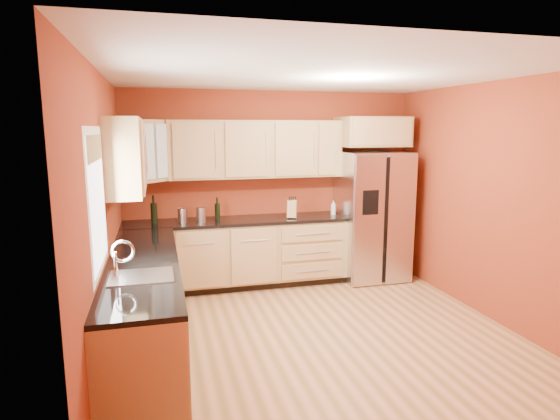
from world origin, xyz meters
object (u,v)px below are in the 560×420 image
knife_block (292,209)px  soap_dispenser (333,208)px  wine_bottle_a (154,210)px  canister_left (182,215)px  refrigerator (372,216)px

knife_block → soap_dispenser: bearing=31.0°
knife_block → wine_bottle_a: bearing=-158.9°
canister_left → knife_block: knife_block is taller
knife_block → soap_dispenser: size_ratio=1.25×
refrigerator → knife_block: 1.18m
wine_bottle_a → knife_block: (1.77, -0.06, -0.06)m
soap_dispenser → wine_bottle_a: bearing=-179.5°
canister_left → wine_bottle_a: 0.36m
canister_left → wine_bottle_a: bearing=178.8°
wine_bottle_a → knife_block: 1.78m
canister_left → knife_block: (1.43, -0.06, 0.03)m
canister_left → soap_dispenser: bearing=0.8°
canister_left → knife_block: 1.43m
refrigerator → knife_block: size_ratio=7.47×
knife_block → soap_dispenser: 0.62m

